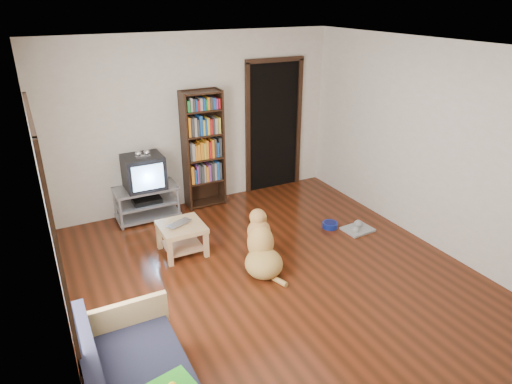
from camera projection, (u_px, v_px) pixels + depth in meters
name	position (u px, v px, depth m)	size (l,w,h in m)	color
ground	(275.00, 279.00, 5.34)	(5.00, 5.00, 0.00)	#531F0E
ceiling	(280.00, 48.00, 4.30)	(5.00, 5.00, 0.00)	white
wall_back	(195.00, 122.00, 6.86)	(4.50, 4.50, 0.00)	silver
wall_front	(479.00, 310.00, 2.78)	(4.50, 4.50, 0.00)	silver
wall_left	(47.00, 221.00, 3.88)	(5.00, 5.00, 0.00)	silver
wall_right	(432.00, 146.00, 5.76)	(5.00, 5.00, 0.00)	silver
laptop	(182.00, 225.00, 5.71)	(0.33, 0.21, 0.03)	silver
dog_bowl	(330.00, 225.00, 6.51)	(0.22, 0.22, 0.08)	navy
grey_rag	(358.00, 229.00, 6.44)	(0.40, 0.32, 0.03)	#999999
window	(50.00, 223.00, 3.40)	(0.03, 1.46, 1.70)	white
doorway	(274.00, 123.00, 7.48)	(1.03, 0.05, 2.19)	black
tv_stand	(147.00, 202.00, 6.69)	(0.90, 0.45, 0.50)	#99999E
crt_tv	(143.00, 171.00, 6.52)	(0.55, 0.52, 0.58)	black
bookshelf	(203.00, 143.00, 6.87)	(0.60, 0.30, 1.80)	black
coffee_table	(182.00, 233.00, 5.79)	(0.55, 0.55, 0.40)	tan
dog	(262.00, 249.00, 5.46)	(0.56, 0.89, 0.73)	tan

